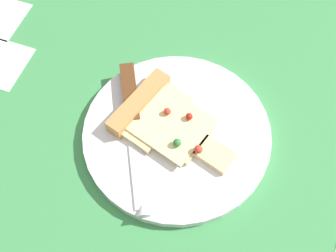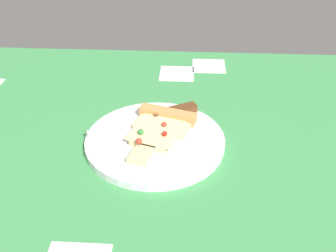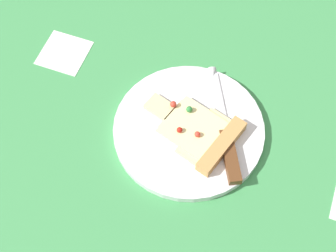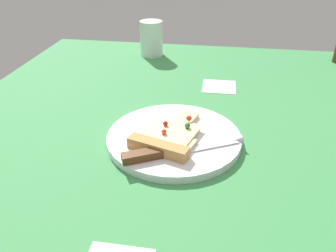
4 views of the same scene
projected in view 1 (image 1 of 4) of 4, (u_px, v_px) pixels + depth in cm
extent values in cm
cube|color=#3D8C4C|center=(233.00, 176.00, 61.39)|extent=(113.19, 113.19, 3.00)
cylinder|color=silver|center=(177.00, 134.00, 62.11)|extent=(27.36, 27.36, 1.56)
cube|color=beige|center=(155.00, 115.00, 62.14)|extent=(9.00, 12.29, 1.00)
cube|color=beige|center=(185.00, 135.00, 60.55)|extent=(7.49, 8.54, 1.00)
cube|color=beige|center=(215.00, 155.00, 59.11)|extent=(6.04, 4.99, 1.00)
cube|color=#F2E099|center=(171.00, 124.00, 60.70)|extent=(12.29, 11.76, 0.30)
cube|color=tan|center=(139.00, 103.00, 62.48)|extent=(6.06, 12.23, 2.20)
sphere|color=red|center=(167.00, 111.00, 60.93)|extent=(1.04, 1.04, 1.04)
sphere|color=red|center=(199.00, 149.00, 58.00)|extent=(1.19, 1.19, 1.19)
sphere|color=#2D7A38|center=(178.00, 140.00, 58.66)|extent=(1.15, 1.15, 1.15)
sphere|color=#B21E14|center=(189.00, 116.00, 60.54)|extent=(1.02, 1.02, 1.02)
cube|color=silver|center=(138.00, 168.00, 58.51)|extent=(7.29, 11.58, 0.30)
cone|color=silver|center=(143.00, 210.00, 55.66)|extent=(2.70, 2.70, 2.00)
cube|color=#593319|center=(130.00, 93.00, 63.66)|extent=(6.55, 9.89, 1.60)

